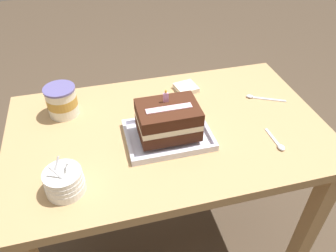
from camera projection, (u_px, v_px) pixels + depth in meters
name	position (u px, v px, depth m)	size (l,w,h in m)	color
ground_plane	(168.00, 241.00, 1.66)	(8.00, 8.00, 0.00)	#4C3D2D
dining_table	(168.00, 151.00, 1.26)	(1.14, 0.70, 0.75)	tan
foil_tray	(168.00, 136.00, 1.14)	(0.29, 0.22, 0.02)	silver
birthday_cake	(168.00, 120.00, 1.10)	(0.20, 0.15, 0.16)	#412013
bowl_stack	(64.00, 181.00, 0.94)	(0.12, 0.12, 0.12)	white
ice_cream_tub	(62.00, 101.00, 1.22)	(0.12, 0.12, 0.11)	silver
serving_spoon_near_tray	(257.00, 97.00, 1.33)	(0.15, 0.08, 0.01)	silver
serving_spoon_by_bowls	(279.00, 145.00, 1.11)	(0.02, 0.12, 0.01)	silver
napkin_pile	(186.00, 88.00, 1.37)	(0.10, 0.10, 0.02)	silver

